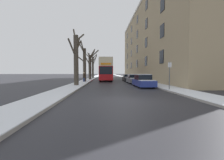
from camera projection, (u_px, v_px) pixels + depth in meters
ground_plane at (130, 101)px, 9.01m from camera, size 320.00×320.00×0.00m
sidewalk_left at (96, 76)px, 61.63m from camera, size 2.23×130.00×0.16m
sidewalk_right at (121, 76)px, 62.13m from camera, size 2.23×130.00×0.16m
terrace_facade_right at (156, 43)px, 36.05m from camera, size 9.10×44.50×17.43m
bare_tree_left_0 at (76, 57)px, 18.45m from camera, size 1.62×3.64×7.65m
bare_tree_left_1 at (84, 64)px, 25.81m from camera, size 1.93×1.99×7.06m
bare_tree_left_2 at (90, 65)px, 34.41m from camera, size 3.23×2.92×7.33m
bare_tree_left_3 at (93, 66)px, 41.94m from camera, size 3.06×3.51×7.28m
double_decker_bus at (106, 69)px, 30.79m from camera, size 2.53×10.05×4.43m
parked_car_0 at (143, 81)px, 17.65m from camera, size 1.81×4.59×1.52m
parked_car_1 at (134, 79)px, 23.40m from camera, size 1.80×4.48×1.46m
parked_car_2 at (128, 78)px, 29.79m from camera, size 1.71×4.10×1.37m
pedestrian_left_sidewalk at (84, 77)px, 25.30m from camera, size 0.38×0.38×1.76m
street_sign_post at (170, 75)px, 13.58m from camera, size 0.32×0.07×2.65m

